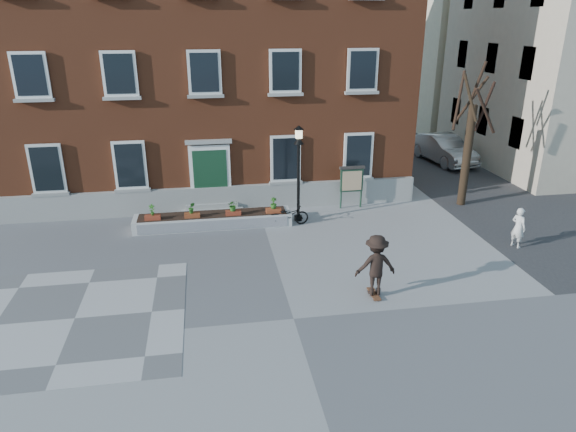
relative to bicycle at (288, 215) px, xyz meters
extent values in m
plane|color=gray|center=(-0.97, -6.80, -0.43)|extent=(100.00, 100.00, 0.00)
cube|color=#5B5B5E|center=(-6.97, -5.80, -0.43)|extent=(6.00, 6.00, 0.01)
imported|color=black|center=(0.00, 0.00, 0.00)|extent=(1.69, 0.70, 0.86)
imported|color=#B5B7BA|center=(10.33, 8.05, 0.35)|extent=(2.33, 4.96, 1.57)
imported|color=silver|center=(7.83, -3.37, 0.32)|extent=(0.53, 0.64, 1.50)
cube|color=brown|center=(-2.97, 7.20, 5.57)|extent=(18.00, 10.00, 12.00)
cube|color=#989893|center=(-2.97, 2.08, 0.12)|extent=(18.00, 0.24, 1.10)
cube|color=#999A95|center=(-2.97, 1.95, -0.33)|extent=(2.60, 0.80, 0.20)
cube|color=#9E9E99|center=(-2.97, 2.10, -0.13)|extent=(2.20, 0.50, 0.20)
cube|color=white|center=(-2.97, 2.12, 1.22)|extent=(1.70, 0.12, 2.50)
cube|color=#153A23|center=(-2.97, 2.07, 1.12)|extent=(1.40, 0.06, 2.30)
cube|color=#A1A19B|center=(-2.97, 2.08, 2.62)|extent=(1.90, 0.25, 0.15)
cube|color=silver|center=(-9.37, 2.10, 1.77)|extent=(1.30, 0.10, 2.00)
cube|color=black|center=(-9.37, 2.05, 1.77)|extent=(1.08, 0.04, 1.78)
cube|color=gray|center=(-9.37, 2.04, 0.71)|extent=(1.44, 0.20, 0.12)
cube|color=white|center=(-9.37, 2.10, 5.37)|extent=(1.30, 0.10, 1.70)
cube|color=black|center=(-9.37, 2.05, 5.37)|extent=(1.08, 0.04, 1.48)
cube|color=#9E9F99|center=(-9.37, 2.04, 4.46)|extent=(1.44, 0.20, 0.12)
cube|color=white|center=(-6.17, 2.10, 1.77)|extent=(1.30, 0.10, 2.00)
cube|color=black|center=(-6.17, 2.05, 1.77)|extent=(1.08, 0.04, 1.78)
cube|color=#979792|center=(-6.17, 2.04, 0.71)|extent=(1.44, 0.20, 0.12)
cube|color=white|center=(-6.17, 2.10, 5.37)|extent=(1.30, 0.10, 1.70)
cube|color=black|center=(-6.17, 2.05, 5.37)|extent=(1.08, 0.04, 1.48)
cube|color=#A7A7A2|center=(-6.17, 2.04, 4.46)|extent=(1.44, 0.20, 0.12)
cube|color=silver|center=(-2.97, 2.10, 5.37)|extent=(1.30, 0.10, 1.70)
cube|color=black|center=(-2.97, 2.05, 5.37)|extent=(1.08, 0.04, 1.48)
cube|color=gray|center=(-2.97, 2.04, 4.46)|extent=(1.44, 0.20, 0.12)
cube|color=silver|center=(0.23, 2.10, 1.77)|extent=(1.30, 0.10, 2.00)
cube|color=black|center=(0.23, 2.05, 1.77)|extent=(1.08, 0.04, 1.78)
cube|color=#969591|center=(0.23, 2.04, 0.71)|extent=(1.44, 0.20, 0.12)
cube|color=white|center=(0.23, 2.10, 5.37)|extent=(1.30, 0.10, 1.70)
cube|color=black|center=(0.23, 2.05, 5.37)|extent=(1.08, 0.04, 1.48)
cube|color=#A9A8A3|center=(0.23, 2.04, 4.46)|extent=(1.44, 0.20, 0.12)
cube|color=white|center=(3.43, 2.10, 1.77)|extent=(1.30, 0.10, 2.00)
cube|color=black|center=(3.43, 2.05, 1.77)|extent=(1.08, 0.04, 1.78)
cube|color=#A5A5A0|center=(3.43, 2.04, 0.71)|extent=(1.44, 0.20, 0.12)
cube|color=silver|center=(3.43, 2.10, 5.37)|extent=(1.30, 0.10, 1.70)
cube|color=black|center=(3.43, 2.05, 5.37)|extent=(1.08, 0.04, 1.48)
cube|color=#979792|center=(3.43, 2.04, 4.46)|extent=(1.44, 0.20, 0.12)
cube|color=silver|center=(-2.97, 0.40, -0.18)|extent=(6.20, 1.10, 0.50)
cube|color=silver|center=(-2.97, -0.16, -0.18)|extent=(5.80, 0.02, 0.40)
cube|color=black|center=(-2.97, 0.40, 0.07)|extent=(5.80, 0.90, 0.06)
cube|color=maroon|center=(-5.27, 0.15, 0.17)|extent=(0.60, 0.25, 0.20)
imported|color=#2C691F|center=(-5.27, 0.15, 0.49)|extent=(0.24, 0.24, 0.45)
cube|color=brown|center=(-3.77, 0.15, 0.17)|extent=(0.60, 0.25, 0.20)
imported|color=#27621D|center=(-3.77, 0.15, 0.49)|extent=(0.25, 0.25, 0.45)
cube|color=maroon|center=(-2.17, 0.15, 0.17)|extent=(0.60, 0.25, 0.20)
imported|color=#275F1C|center=(-2.17, 0.15, 0.49)|extent=(0.40, 0.40, 0.45)
cube|color=#974020|center=(-0.57, 0.15, 0.17)|extent=(0.60, 0.25, 0.20)
imported|color=#295F1C|center=(-0.57, 0.15, 0.49)|extent=(0.25, 0.25, 0.45)
cylinder|color=#302215|center=(8.03, 1.20, 1.77)|extent=(0.36, 0.36, 4.40)
cylinder|color=black|center=(8.53, 1.20, 3.86)|extent=(0.12, 1.12, 2.23)
cylinder|color=#312116|center=(8.20, 1.72, 4.12)|extent=(1.18, 0.49, 1.97)
cylinder|color=black|center=(7.53, 1.56, 4.12)|extent=(0.88, 1.14, 2.35)
cylinder|color=black|center=(7.72, 0.98, 4.29)|extent=(0.60, 0.77, 1.90)
cylinder|color=black|center=(8.23, 0.57, 3.81)|extent=(1.39, 0.55, 1.95)
cylinder|color=black|center=(8.18, 1.33, 4.94)|extent=(0.43, 0.48, 1.58)
cube|color=#373739|center=(11.03, 11.20, -0.43)|extent=(8.00, 36.00, 0.01)
cube|color=beige|center=(17.03, 19.20, 6.07)|extent=(10.00, 11.00, 13.00)
cube|color=black|center=(12.07, 4.00, 2.07)|extent=(0.08, 1.00, 1.50)
cube|color=black|center=(12.07, 7.20, 2.07)|extent=(0.08, 1.00, 1.50)
cube|color=black|center=(12.07, 10.40, 2.07)|extent=(0.08, 1.00, 1.50)
cube|color=black|center=(12.07, 4.00, 5.37)|extent=(0.08, 1.00, 1.50)
cube|color=black|center=(12.07, 7.20, 5.37)|extent=(0.08, 1.00, 1.50)
cube|color=black|center=(12.07, 10.40, 5.37)|extent=(0.08, 1.00, 1.50)
cylinder|color=black|center=(0.49, 0.48, -0.33)|extent=(0.32, 0.32, 0.20)
cylinder|color=black|center=(0.49, 0.48, 1.17)|extent=(0.12, 0.12, 3.20)
cone|color=black|center=(0.49, 0.48, 2.92)|extent=(0.40, 0.40, 0.30)
cube|color=#FFEFBB|center=(0.49, 0.48, 3.17)|extent=(0.24, 0.24, 0.34)
cone|color=black|center=(0.49, 0.48, 3.42)|extent=(0.40, 0.40, 0.16)
cylinder|color=#1B3629|center=(2.58, 1.57, 0.47)|extent=(0.08, 0.08, 1.80)
cylinder|color=#183122|center=(3.48, 1.57, 0.47)|extent=(0.08, 0.08, 1.80)
cube|color=#1A3425|center=(3.03, 1.57, 0.82)|extent=(1.00, 0.10, 1.00)
cube|color=beige|center=(3.03, 1.51, 0.82)|extent=(0.85, 0.02, 0.85)
cube|color=#35302E|center=(3.03, 1.57, 1.39)|extent=(1.10, 0.16, 0.10)
cube|color=brown|center=(1.62, -5.93, -0.37)|extent=(0.22, 0.78, 0.03)
cylinder|color=black|center=(1.53, -6.21, -0.41)|extent=(0.03, 0.05, 0.05)
cylinder|color=black|center=(1.71, -6.21, -0.41)|extent=(0.03, 0.05, 0.05)
cylinder|color=black|center=(1.53, -5.65, -0.41)|extent=(0.03, 0.05, 0.05)
cylinder|color=black|center=(1.71, -5.65, -0.41)|extent=(0.03, 0.05, 0.05)
imported|color=black|center=(1.62, -5.93, 0.58)|extent=(1.22, 0.71, 1.88)
camera|label=1|loc=(-3.12, -18.83, 7.38)|focal=32.00mm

